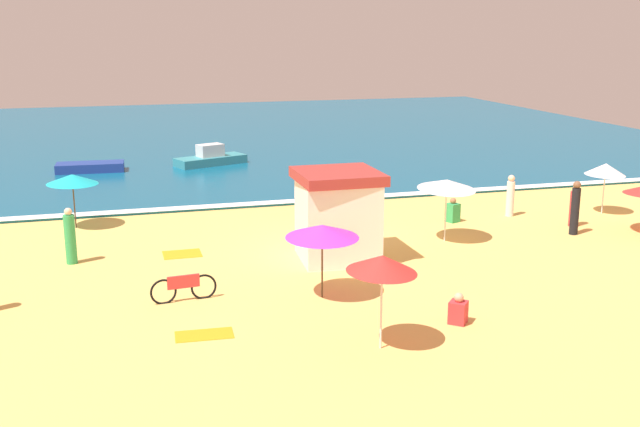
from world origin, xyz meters
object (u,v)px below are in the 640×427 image
object	(u,v)px
parked_bicycle	(184,288)
beachgoer_5	(575,208)
beachgoer_3	(70,237)
lifeguard_cabana	(338,215)
small_boat_1	(90,167)
beach_umbrella_6	(447,184)
beachgoer_8	(458,310)
beachgoer_0	(574,207)
beach_umbrella_5	(72,179)
small_boat_0	(210,158)
beach_umbrella_2	(322,231)
beachgoer_4	(453,212)
beach_umbrella_0	(606,169)
beach_umbrella_3	(382,264)
beachgoer_2	(510,196)

from	to	relation	value
parked_bicycle	beachgoer_5	bearing A→B (deg)	12.21
beachgoer_3	beachgoer_5	xyz separation A→B (m)	(17.24, -1.29, 0.11)
lifeguard_cabana	beachgoer_3	xyz separation A→B (m)	(-8.20, 1.82, -0.61)
small_boat_1	lifeguard_cabana	bearing A→B (deg)	-65.73
beach_umbrella_6	beachgoer_8	bearing A→B (deg)	-112.40
parked_bicycle	beachgoer_0	bearing A→B (deg)	15.37
beach_umbrella_5	small_boat_0	bearing A→B (deg)	60.16
beach_umbrella_5	beachgoer_0	world-z (taller)	beach_umbrella_5
beach_umbrella_6	beachgoer_8	size ratio (longest dim) A/B	3.11
beach_umbrella_2	beachgoer_4	bearing A→B (deg)	43.16
beach_umbrella_2	beach_umbrella_5	size ratio (longest dim) A/B	0.86
beach_umbrella_0	beachgoer_4	bearing A→B (deg)	176.51
beach_umbrella_5	beachgoer_3	xyz separation A→B (m)	(0.02, -4.52, -1.00)
beachgoer_0	beachgoer_4	size ratio (longest dim) A/B	1.65
small_boat_0	small_boat_1	world-z (taller)	small_boat_0
parked_bicycle	beachgoer_4	size ratio (longest dim) A/B	1.92
beach_umbrella_0	beach_umbrella_3	xyz separation A→B (m)	(-13.05, -9.87, 0.25)
lifeguard_cabana	parked_bicycle	world-z (taller)	lifeguard_cabana
beachgoer_8	small_boat_1	xyz separation A→B (m)	(-9.18, 23.41, -0.01)
beach_umbrella_2	beach_umbrella_3	world-z (taller)	beach_umbrella_3
beach_umbrella_2	beachgoer_3	xyz separation A→B (m)	(-6.75, 5.11, -1.04)
beach_umbrella_6	parked_bicycle	xyz separation A→B (m)	(-9.34, -3.52, -1.63)
parked_bicycle	beachgoer_3	world-z (taller)	beachgoer_3
beach_umbrella_5	small_boat_0	distance (m)	13.23
beach_umbrella_6	beachgoer_2	bearing A→B (deg)	33.16
beachgoer_4	small_boat_0	bearing A→B (deg)	116.89
parked_bicycle	small_boat_0	distance (m)	20.58
parked_bicycle	beachgoer_2	size ratio (longest dim) A/B	1.10
small_boat_0	beachgoer_2	bearing A→B (deg)	-55.09
beach_umbrella_6	beach_umbrella_0	bearing A→B (deg)	14.28
beach_umbrella_5	beachgoer_5	world-z (taller)	beach_umbrella_5
beach_umbrella_3	beach_umbrella_5	xyz separation A→B (m)	(-7.15, 13.25, -0.21)
beach_umbrella_3	beachgoer_3	xyz separation A→B (m)	(-7.13, 8.73, -1.20)
beach_umbrella_0	beachgoer_3	xyz separation A→B (m)	(-20.18, -1.14, -0.95)
beach_umbrella_0	small_boat_0	bearing A→B (deg)	132.72
beach_umbrella_0	beachgoer_3	size ratio (longest dim) A/B	1.20
lifeguard_cabana	beachgoer_5	bearing A→B (deg)	3.35
beachgoer_5	beachgoer_2	bearing A→B (deg)	105.27
small_boat_0	small_boat_1	bearing A→B (deg)	-176.90
lifeguard_cabana	beach_umbrella_6	size ratio (longest dim) A/B	1.15
beachgoer_8	small_boat_1	world-z (taller)	beachgoer_8
small_boat_0	lifeguard_cabana	bearing A→B (deg)	-84.62
beach_umbrella_5	small_boat_1	xyz separation A→B (m)	(0.37, 11.08, -1.51)
lifeguard_cabana	beach_umbrella_6	distance (m)	4.36
beach_umbrella_5	beachgoer_2	distance (m)	16.69
lifeguard_cabana	beachgoer_5	distance (m)	9.07
beachgoer_8	small_boat_1	bearing A→B (deg)	111.41
beach_umbrella_0	parked_bicycle	size ratio (longest dim) A/B	1.19
beach_umbrella_2	parked_bicycle	bearing A→B (deg)	168.50
parked_bicycle	small_boat_1	xyz separation A→B (m)	(-2.72, 19.95, -0.05)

